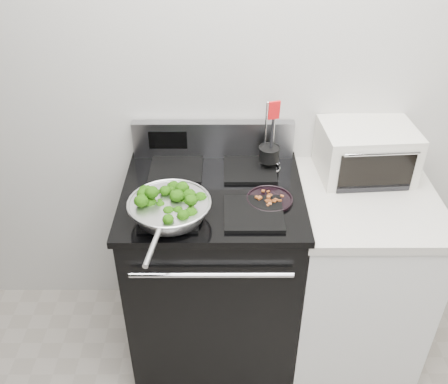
{
  "coord_description": "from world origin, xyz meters",
  "views": [
    {
      "loc": [
        -0.25,
        -0.37,
        2.18
      ],
      "look_at": [
        -0.25,
        1.36,
        0.98
      ],
      "focal_mm": 40.0,
      "sensor_mm": 36.0,
      "label": 1
    }
  ],
  "objects_px": {
    "toaster_oven": "(366,151)",
    "gas_range": "(214,269)",
    "bacon_plate": "(270,197)",
    "skillet": "(170,208)",
    "utensil_holder": "(269,157)"
  },
  "relations": [
    {
      "from": "skillet",
      "to": "utensil_holder",
      "type": "relative_size",
      "value": 1.54
    },
    {
      "from": "gas_range",
      "to": "bacon_plate",
      "type": "xyz_separation_m",
      "value": [
        0.24,
        -0.07,
        0.48
      ]
    },
    {
      "from": "skillet",
      "to": "utensil_holder",
      "type": "height_order",
      "value": "utensil_holder"
    },
    {
      "from": "skillet",
      "to": "toaster_oven",
      "type": "relative_size",
      "value": 1.22
    },
    {
      "from": "bacon_plate",
      "to": "utensil_holder",
      "type": "xyz_separation_m",
      "value": [
        0.02,
        0.25,
        0.05
      ]
    },
    {
      "from": "skillet",
      "to": "toaster_oven",
      "type": "bearing_deg",
      "value": 32.0
    },
    {
      "from": "gas_range",
      "to": "bacon_plate",
      "type": "relative_size",
      "value": 5.7
    },
    {
      "from": "utensil_holder",
      "to": "skillet",
      "type": "bearing_deg",
      "value": -154.38
    },
    {
      "from": "bacon_plate",
      "to": "gas_range",
      "type": "bearing_deg",
      "value": 162.99
    },
    {
      "from": "toaster_oven",
      "to": "gas_range",
      "type": "bearing_deg",
      "value": -169.13
    },
    {
      "from": "utensil_holder",
      "to": "toaster_oven",
      "type": "height_order",
      "value": "utensil_holder"
    },
    {
      "from": "utensil_holder",
      "to": "bacon_plate",
      "type": "bearing_deg",
      "value": -109.7
    },
    {
      "from": "gas_range",
      "to": "utensil_holder",
      "type": "relative_size",
      "value": 3.29
    },
    {
      "from": "utensil_holder",
      "to": "gas_range",
      "type": "bearing_deg",
      "value": -161.35
    },
    {
      "from": "gas_range",
      "to": "bacon_plate",
      "type": "distance_m",
      "value": 0.54
    }
  ]
}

